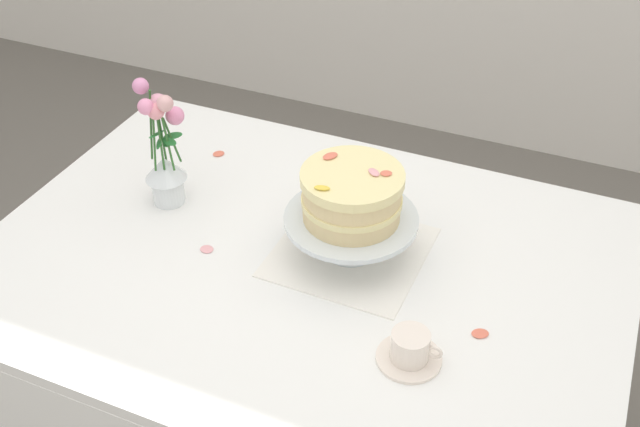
{
  "coord_description": "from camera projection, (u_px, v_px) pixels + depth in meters",
  "views": [
    {
      "loc": [
        0.54,
        -1.15,
        1.83
      ],
      "look_at": [
        0.04,
        0.02,
        0.86
      ],
      "focal_mm": 42.69,
      "sensor_mm": 36.0,
      "label": 1
    }
  ],
  "objects": [
    {
      "name": "dining_table",
      "position": [
        297.0,
        297.0,
        1.7
      ],
      "size": [
        1.4,
        1.0,
        0.74
      ],
      "color": "white",
      "rests_on": "ground"
    },
    {
      "name": "loose_petal_0",
      "position": [
        480.0,
        333.0,
        1.48
      ],
      "size": [
        0.04,
        0.04,
        0.01
      ],
      "primitive_type": "ellipsoid",
      "rotation": [
        0.0,
        0.0,
        0.56
      ],
      "color": "#E56B51",
      "rests_on": "dining_table"
    },
    {
      "name": "flower_vase",
      "position": [
        164.0,
        157.0,
        1.76
      ],
      "size": [
        0.11,
        0.1,
        0.31
      ],
      "color": "silver",
      "rests_on": "dining_table"
    },
    {
      "name": "teacup",
      "position": [
        410.0,
        349.0,
        1.42
      ],
      "size": [
        0.13,
        0.13,
        0.07
      ],
      "color": "silver",
      "rests_on": "dining_table"
    },
    {
      "name": "layer_cake",
      "position": [
        352.0,
        195.0,
        1.59
      ],
      "size": [
        0.22,
        0.22,
        0.12
      ],
      "color": "beige",
      "rests_on": "cake_stand"
    },
    {
      "name": "cake_stand",
      "position": [
        351.0,
        223.0,
        1.63
      ],
      "size": [
        0.29,
        0.29,
        0.1
      ],
      "color": "silver",
      "rests_on": "linen_napkin"
    },
    {
      "name": "loose_petal_2",
      "position": [
        219.0,
        154.0,
        2.0
      ],
      "size": [
        0.04,
        0.04,
        0.01
      ],
      "primitive_type": "ellipsoid",
      "rotation": [
        0.0,
        0.0,
        0.98
      ],
      "color": "#E56B51",
      "rests_on": "dining_table"
    },
    {
      "name": "loose_petal_1",
      "position": [
        207.0,
        249.0,
        1.69
      ],
      "size": [
        0.04,
        0.03,
        0.0
      ],
      "primitive_type": "ellipsoid",
      "rotation": [
        0.0,
        0.0,
        2.96
      ],
      "color": "pink",
      "rests_on": "dining_table"
    },
    {
      "name": "linen_napkin",
      "position": [
        350.0,
        252.0,
        1.68
      ],
      "size": [
        0.33,
        0.33,
        0.0
      ],
      "primitive_type": "cube",
      "rotation": [
        0.0,
        0.0,
        -0.02
      ],
      "color": "white",
      "rests_on": "dining_table"
    }
  ]
}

